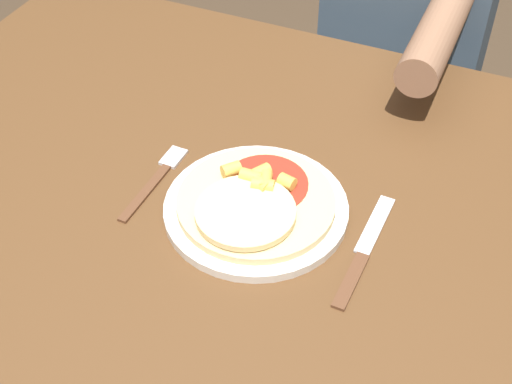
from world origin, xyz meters
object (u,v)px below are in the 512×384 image
object	(u,v)px
plate	(256,209)
person_diner	(407,35)
dining_table	(236,243)
fork	(157,178)
pizza	(255,201)
knife	(364,251)

from	to	relation	value
plate	person_diner	bearing A→B (deg)	85.57
dining_table	fork	xyz separation A→B (m)	(-0.12, -0.01, 0.11)
plate	person_diner	distance (m)	0.69
pizza	fork	xyz separation A→B (m)	(-0.16, 0.01, -0.02)
dining_table	person_diner	distance (m)	0.67
fork	knife	bearing A→B (deg)	-3.04
fork	knife	world-z (taller)	same
plate	pizza	bearing A→B (deg)	-99.30
knife	plate	bearing A→B (deg)	175.63
dining_table	plate	bearing A→B (deg)	-22.98
fork	pizza	bearing A→B (deg)	-2.96
fork	person_diner	size ratio (longest dim) A/B	0.15
dining_table	fork	bearing A→B (deg)	-173.88
knife	fork	bearing A→B (deg)	176.96
dining_table	pizza	size ratio (longest dim) A/B	5.60
plate	knife	world-z (taller)	plate
knife	pizza	bearing A→B (deg)	176.87
plate	knife	xyz separation A→B (m)	(0.17, -0.01, -0.00)
plate	fork	distance (m)	0.17
dining_table	fork	size ratio (longest dim) A/B	7.25
pizza	knife	bearing A→B (deg)	-3.13
plate	fork	world-z (taller)	plate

